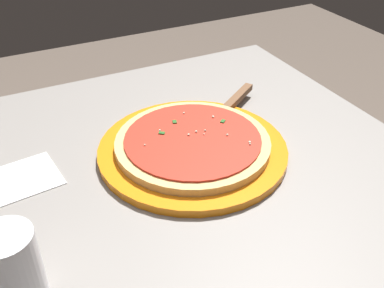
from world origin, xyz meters
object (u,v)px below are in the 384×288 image
object	(u,v)px
serving_plate	(192,149)
cup_tall_drink	(12,267)
napkin_folded_right	(16,181)
pizza	(192,142)
pizza_server	(230,106)

from	to	relation	value
serving_plate	cup_tall_drink	xyz separation A→B (m)	(0.36, 0.19, 0.05)
cup_tall_drink	napkin_folded_right	world-z (taller)	cup_tall_drink
serving_plate	cup_tall_drink	distance (m)	0.41
serving_plate	pizza	distance (m)	0.02
pizza_server	cup_tall_drink	xyz separation A→B (m)	(0.50, 0.29, 0.03)
pizza	cup_tall_drink	distance (m)	0.41
cup_tall_drink	pizza_server	bearing A→B (deg)	-149.93
serving_plate	cup_tall_drink	world-z (taller)	cup_tall_drink
cup_tall_drink	napkin_folded_right	distance (m)	0.27
serving_plate	napkin_folded_right	xyz separation A→B (m)	(0.33, -0.06, -0.01)
napkin_folded_right	pizza_server	bearing A→B (deg)	-176.03
pizza_server	cup_tall_drink	world-z (taller)	cup_tall_drink
pizza	pizza_server	xyz separation A→B (m)	(-0.14, -0.10, -0.00)
cup_tall_drink	pizza	bearing A→B (deg)	-151.50
napkin_folded_right	pizza	bearing A→B (deg)	169.08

